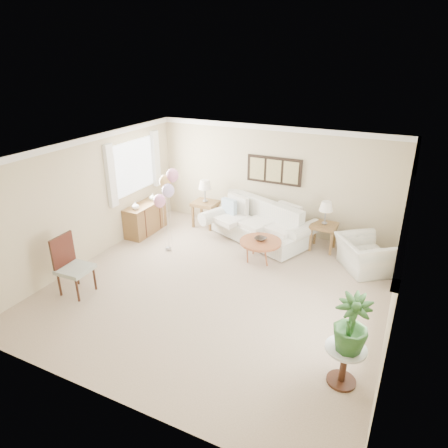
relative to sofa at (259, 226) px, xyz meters
name	(u,v)px	position (x,y,z in m)	size (l,w,h in m)	color
ground_plane	(219,287)	(0.08, -2.31, -0.37)	(6.00, 6.00, 0.00)	#BBA794
room_shell	(215,205)	(-0.03, -2.21, 1.26)	(6.04, 6.04, 2.60)	#C5BA8D
wall_art_triptych	(274,170)	(0.08, 0.66, 1.18)	(1.35, 0.06, 0.65)	black
sofa	(259,226)	(0.00, 0.00, 0.00)	(2.84, 1.74, 0.93)	silver
end_table_left	(205,206)	(-1.54, 0.18, 0.19)	(0.60, 0.55, 0.66)	olive
end_table_right	(324,228)	(1.48, 0.16, 0.15)	(0.57, 0.52, 0.62)	olive
lamp_left	(205,185)	(-1.54, 0.18, 0.73)	(0.32, 0.32, 0.57)	gray
lamp_right	(326,207)	(1.48, 0.16, 0.66)	(0.30, 0.30, 0.53)	gray
coffee_table	(261,242)	(0.39, -0.93, 0.05)	(0.89, 0.89, 0.45)	brown
decor_bowl	(260,239)	(0.37, -0.90, 0.12)	(0.25, 0.25, 0.06)	#2E251E
armchair	(364,255)	(2.43, -0.40, -0.03)	(1.04, 0.91, 0.68)	silver
side_table	(345,356)	(2.64, -3.71, 0.08)	(0.54, 0.54, 0.59)	silver
potted_plant	(351,324)	(2.66, -3.74, 0.63)	(0.45, 0.45, 0.81)	#21541C
accent_chair	(71,264)	(-2.28, -3.60, 0.22)	(0.57, 0.57, 1.12)	#9AA296
credenza	(145,218)	(-2.68, -0.81, 0.00)	(0.46, 1.20, 0.74)	olive
vase_white	(135,206)	(-2.66, -1.17, 0.46)	(0.17, 0.17, 0.18)	white
vase_sage	(153,197)	(-2.66, -0.48, 0.46)	(0.16, 0.16, 0.17)	beige
balloon_cluster	(166,188)	(-1.60, -1.41, 1.13)	(0.49, 0.47, 1.90)	gray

